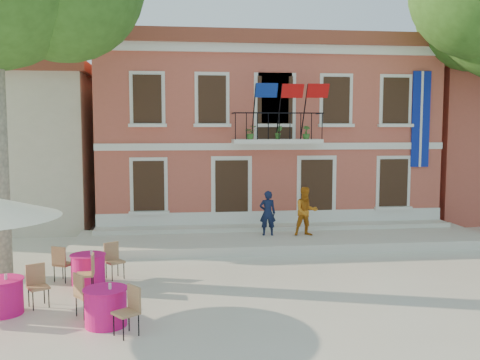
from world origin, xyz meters
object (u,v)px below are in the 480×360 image
(pedestrian_navy, at_px, (268,213))
(cafe_table_3, at_px, (88,267))
(pedestrian_orange, at_px, (306,211))
(cafe_table_1, at_px, (106,305))
(cafe_table_0, at_px, (2,295))

(pedestrian_navy, xyz_separation_m, cafe_table_3, (-5.37, -4.12, -0.64))
(pedestrian_orange, bearing_deg, cafe_table_1, -134.34)
(pedestrian_orange, bearing_deg, cafe_table_3, -153.75)
(pedestrian_orange, bearing_deg, cafe_table_0, -147.85)
(pedestrian_navy, relative_size, cafe_table_0, 0.82)
(cafe_table_3, bearing_deg, cafe_table_1, -74.79)
(pedestrian_navy, distance_m, pedestrian_orange, 1.31)
(cafe_table_1, relative_size, cafe_table_3, 0.95)
(pedestrian_navy, bearing_deg, pedestrian_orange, 173.92)
(pedestrian_navy, relative_size, cafe_table_3, 0.82)
(cafe_table_0, height_order, cafe_table_3, same)
(cafe_table_1, bearing_deg, pedestrian_navy, 57.48)
(cafe_table_0, relative_size, cafe_table_1, 1.05)
(pedestrian_orange, relative_size, cafe_table_0, 0.89)
(pedestrian_navy, height_order, cafe_table_0, pedestrian_navy)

